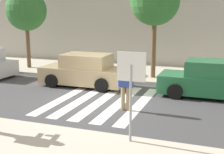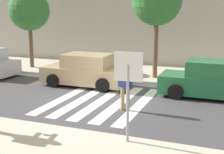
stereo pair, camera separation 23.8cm
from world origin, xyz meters
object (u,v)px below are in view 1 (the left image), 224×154
at_px(stop_sign, 131,77).
at_px(parked_car_tan, 85,71).
at_px(pedestrian_crossing, 126,84).
at_px(street_tree_west, 26,11).
at_px(parked_car_green, 210,80).
at_px(street_tree_center, 155,1).

bearing_deg(stop_sign, parked_car_tan, 124.79).
xyz_separation_m(pedestrian_crossing, street_tree_west, (-8.01, 5.64, 2.58)).
bearing_deg(street_tree_west, stop_sign, -43.23).
bearing_deg(pedestrian_crossing, parked_car_tan, 135.52).
bearing_deg(parked_car_tan, parked_car_green, -0.00).
distance_m(stop_sign, street_tree_center, 8.61).
height_order(stop_sign, parked_car_tan, stop_sign).
height_order(parked_car_tan, parked_car_green, same).
xyz_separation_m(parked_car_tan, street_tree_west, (-5.02, 2.70, 2.83)).
xyz_separation_m(pedestrian_crossing, parked_car_tan, (-2.99, 2.94, -0.25)).
relative_size(stop_sign, parked_car_tan, 0.59).
bearing_deg(parked_car_tan, street_tree_center, 40.89).
bearing_deg(pedestrian_crossing, street_tree_center, 92.02).
bearing_deg(parked_car_tan, stop_sign, -55.21).
relative_size(stop_sign, pedestrian_crossing, 1.39).
height_order(parked_car_green, street_tree_center, street_tree_center).
distance_m(pedestrian_crossing, parked_car_tan, 4.20).
height_order(pedestrian_crossing, parked_car_green, pedestrian_crossing).
height_order(parked_car_tan, street_tree_west, street_tree_west).
bearing_deg(parked_car_green, stop_sign, -106.59).
bearing_deg(street_tree_center, parked_car_tan, -139.11).
bearing_deg(parked_car_tan, street_tree_west, 151.73).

